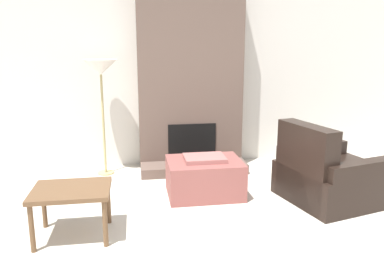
{
  "coord_description": "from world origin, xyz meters",
  "views": [
    {
      "loc": [
        -0.78,
        -2.05,
        1.7
      ],
      "look_at": [
        0.0,
        2.93,
        0.59
      ],
      "focal_mm": 35.0,
      "sensor_mm": 36.0,
      "label": 1
    }
  ],
  "objects_px": {
    "ottoman": "(204,177)",
    "floor_lamp_left": "(101,71)",
    "armchair": "(328,177)",
    "side_table": "(72,195)"
  },
  "relations": [
    {
      "from": "ottoman",
      "to": "armchair",
      "type": "height_order",
      "value": "armchair"
    },
    {
      "from": "side_table",
      "to": "floor_lamp_left",
      "type": "relative_size",
      "value": 0.44
    },
    {
      "from": "ottoman",
      "to": "armchair",
      "type": "xyz_separation_m",
      "value": [
        1.34,
        -0.37,
        0.05
      ]
    },
    {
      "from": "armchair",
      "to": "side_table",
      "type": "bearing_deg",
      "value": 84.76
    },
    {
      "from": "side_table",
      "to": "floor_lamp_left",
      "type": "distance_m",
      "value": 1.98
    },
    {
      "from": "ottoman",
      "to": "side_table",
      "type": "distance_m",
      "value": 1.57
    },
    {
      "from": "armchair",
      "to": "ottoman",
      "type": "bearing_deg",
      "value": 60.77
    },
    {
      "from": "ottoman",
      "to": "floor_lamp_left",
      "type": "bearing_deg",
      "value": 141.6
    },
    {
      "from": "ottoman",
      "to": "armchair",
      "type": "distance_m",
      "value": 1.39
    },
    {
      "from": "ottoman",
      "to": "floor_lamp_left",
      "type": "xyz_separation_m",
      "value": [
        -1.19,
        0.94,
        1.16
      ]
    }
  ]
}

